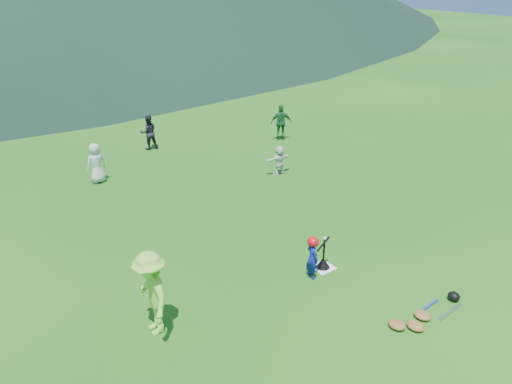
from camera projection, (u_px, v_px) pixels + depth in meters
ground at (323, 268)px, 10.91m from camera, size 120.00×120.00×0.00m
home_plate at (323, 267)px, 10.90m from camera, size 0.45×0.45×0.02m
baseball at (325, 238)px, 10.60m from camera, size 0.08×0.08×0.08m
batter_child at (312, 258)px, 10.40m from camera, size 0.27×0.37×0.93m
adult_coach at (152, 293)px, 8.71m from camera, size 0.74×1.12×1.62m
fielder_a at (96, 163)px, 14.97m from camera, size 0.64×0.45×1.23m
fielder_b at (149, 132)px, 17.70m from camera, size 0.68×0.57×1.24m
fielder_c at (281, 123)px, 18.62m from camera, size 0.84×0.67×1.34m
fielder_d at (279, 160)px, 15.58m from camera, size 0.89×0.33×0.95m
batting_tee at (323, 263)px, 10.85m from camera, size 0.30×0.30×0.68m
batter_gear at (314, 242)px, 10.26m from camera, size 0.71×0.30×0.29m
equipment_pile at (423, 315)px, 9.32m from camera, size 1.80×0.56×0.19m
outfield_fence at (18, 58)px, 31.28m from camera, size 70.07×0.08×1.33m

